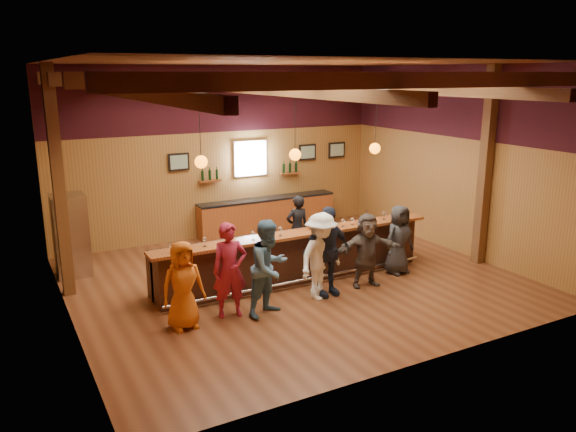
{
  "coord_description": "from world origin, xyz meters",
  "views": [
    {
      "loc": [
        -5.5,
        -9.87,
        4.32
      ],
      "look_at": [
        0.0,
        0.3,
        1.35
      ],
      "focal_mm": 35.0,
      "sensor_mm": 36.0,
      "label": 1
    }
  ],
  "objects_px": {
    "customer_redvest": "(230,270)",
    "bottle_a": "(326,221)",
    "customer_navy": "(327,251)",
    "customer_brown": "(367,250)",
    "customer_white": "(321,256)",
    "ice_bucket": "(313,224)",
    "customer_orange": "(183,285)",
    "stainless_fridge": "(71,235)",
    "back_bar_cabinet": "(268,214)",
    "bar_counter": "(292,255)",
    "bartender": "(297,228)",
    "customer_dark": "(399,240)",
    "customer_denim": "(269,268)"
  },
  "relations": [
    {
      "from": "customer_redvest",
      "to": "bottle_a",
      "type": "bearing_deg",
      "value": 27.89
    },
    {
      "from": "customer_navy",
      "to": "customer_brown",
      "type": "bearing_deg",
      "value": 0.76
    },
    {
      "from": "customer_white",
      "to": "customer_redvest",
      "type": "bearing_deg",
      "value": 156.03
    },
    {
      "from": "customer_redvest",
      "to": "customer_brown",
      "type": "distance_m",
      "value": 3.05
    },
    {
      "from": "customer_brown",
      "to": "ice_bucket",
      "type": "xyz_separation_m",
      "value": [
        -0.77,
        0.87,
        0.45
      ]
    },
    {
      "from": "customer_orange",
      "to": "customer_brown",
      "type": "height_order",
      "value": "customer_orange"
    },
    {
      "from": "stainless_fridge",
      "to": "ice_bucket",
      "type": "relative_size",
      "value": 7.91
    },
    {
      "from": "bottle_a",
      "to": "back_bar_cabinet",
      "type": "bearing_deg",
      "value": 82.75
    },
    {
      "from": "customer_orange",
      "to": "customer_navy",
      "type": "height_order",
      "value": "customer_navy"
    },
    {
      "from": "bar_counter",
      "to": "customer_navy",
      "type": "bearing_deg",
      "value": -83.02
    },
    {
      "from": "bartender",
      "to": "ice_bucket",
      "type": "relative_size",
      "value": 6.83
    },
    {
      "from": "bar_counter",
      "to": "back_bar_cabinet",
      "type": "relative_size",
      "value": 1.57
    },
    {
      "from": "stainless_fridge",
      "to": "customer_white",
      "type": "distance_m",
      "value": 5.5
    },
    {
      "from": "back_bar_cabinet",
      "to": "customer_redvest",
      "type": "relative_size",
      "value": 2.29
    },
    {
      "from": "bar_counter",
      "to": "stainless_fridge",
      "type": "height_order",
      "value": "stainless_fridge"
    },
    {
      "from": "customer_redvest",
      "to": "bar_counter",
      "type": "bearing_deg",
      "value": 39.98
    },
    {
      "from": "customer_redvest",
      "to": "ice_bucket",
      "type": "bearing_deg",
      "value": 30.52
    },
    {
      "from": "customer_orange",
      "to": "customer_dark",
      "type": "xyz_separation_m",
      "value": [
        5.02,
        0.4,
        -0.01
      ]
    },
    {
      "from": "back_bar_cabinet",
      "to": "customer_brown",
      "type": "height_order",
      "value": "customer_brown"
    },
    {
      "from": "back_bar_cabinet",
      "to": "bartender",
      "type": "bearing_deg",
      "value": -100.78
    },
    {
      "from": "customer_redvest",
      "to": "customer_white",
      "type": "height_order",
      "value": "customer_redvest"
    },
    {
      "from": "customer_denim",
      "to": "customer_navy",
      "type": "xyz_separation_m",
      "value": [
        1.4,
        0.28,
        0.01
      ]
    },
    {
      "from": "customer_navy",
      "to": "back_bar_cabinet",
      "type": "bearing_deg",
      "value": 76.55
    },
    {
      "from": "back_bar_cabinet",
      "to": "customer_brown",
      "type": "relative_size",
      "value": 2.58
    },
    {
      "from": "stainless_fridge",
      "to": "bottle_a",
      "type": "distance_m",
      "value": 5.53
    },
    {
      "from": "bar_counter",
      "to": "bartender",
      "type": "xyz_separation_m",
      "value": [
        0.7,
        1.01,
        0.26
      ]
    },
    {
      "from": "back_bar_cabinet",
      "to": "stainless_fridge",
      "type": "relative_size",
      "value": 2.22
    },
    {
      "from": "stainless_fridge",
      "to": "customer_dark",
      "type": "bearing_deg",
      "value": -27.48
    },
    {
      "from": "bar_counter",
      "to": "customer_redvest",
      "type": "relative_size",
      "value": 3.61
    },
    {
      "from": "customer_orange",
      "to": "bottle_a",
      "type": "bearing_deg",
      "value": 12.17
    },
    {
      "from": "customer_navy",
      "to": "customer_dark",
      "type": "distance_m",
      "value": 2.09
    },
    {
      "from": "back_bar_cabinet",
      "to": "stainless_fridge",
      "type": "xyz_separation_m",
      "value": [
        -5.3,
        -1.12,
        0.42
      ]
    },
    {
      "from": "customer_white",
      "to": "ice_bucket",
      "type": "height_order",
      "value": "customer_white"
    },
    {
      "from": "stainless_fridge",
      "to": "customer_redvest",
      "type": "distance_m",
      "value": 4.23
    },
    {
      "from": "ice_bucket",
      "to": "customer_orange",
      "type": "bearing_deg",
      "value": -162.76
    },
    {
      "from": "customer_denim",
      "to": "bottle_a",
      "type": "relative_size",
      "value": 5.55
    },
    {
      "from": "customer_white",
      "to": "bartender",
      "type": "relative_size",
      "value": 1.11
    },
    {
      "from": "customer_denim",
      "to": "customer_orange",
      "type": "bearing_deg",
      "value": 151.94
    },
    {
      "from": "customer_white",
      "to": "customer_orange",
      "type": "bearing_deg",
      "value": 158.39
    },
    {
      "from": "bar_counter",
      "to": "customer_dark",
      "type": "distance_m",
      "value": 2.37
    },
    {
      "from": "customer_navy",
      "to": "bartender",
      "type": "xyz_separation_m",
      "value": [
        0.55,
        2.17,
        -0.13
      ]
    },
    {
      "from": "ice_bucket",
      "to": "bartender",
      "type": "bearing_deg",
      "value": 75.23
    },
    {
      "from": "customer_redvest",
      "to": "customer_navy",
      "type": "distance_m",
      "value": 2.06
    },
    {
      "from": "customer_orange",
      "to": "bartender",
      "type": "height_order",
      "value": "customer_orange"
    },
    {
      "from": "customer_white",
      "to": "customer_brown",
      "type": "relative_size",
      "value": 1.11
    },
    {
      "from": "ice_bucket",
      "to": "bottle_a",
      "type": "distance_m",
      "value": 0.33
    },
    {
      "from": "bartender",
      "to": "stainless_fridge",
      "type": "bearing_deg",
      "value": -13.77
    },
    {
      "from": "bartender",
      "to": "ice_bucket",
      "type": "distance_m",
      "value": 1.38
    },
    {
      "from": "customer_denim",
      "to": "ice_bucket",
      "type": "relative_size",
      "value": 7.85
    },
    {
      "from": "customer_orange",
      "to": "customer_white",
      "type": "height_order",
      "value": "customer_white"
    }
  ]
}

